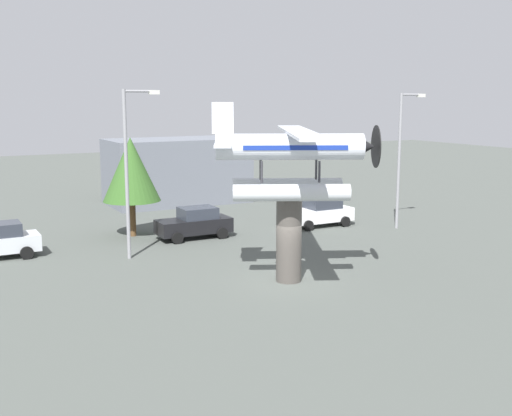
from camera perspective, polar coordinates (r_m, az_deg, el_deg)
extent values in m
plane|color=#4C514C|center=(27.66, 2.95, -6.58)|extent=(140.00, 140.00, 0.00)
cylinder|color=#4C4742|center=(27.20, 2.99, -2.86)|extent=(1.10, 1.10, 3.68)
cylinder|color=silver|center=(25.82, 3.23, 1.39)|extent=(4.62, 2.73, 0.70)
cylinder|color=#333338|center=(26.35, 5.75, 3.28)|extent=(0.13, 0.13, 0.90)
cylinder|color=#333338|center=(26.12, 0.52, 3.27)|extent=(0.13, 0.13, 0.90)
cylinder|color=silver|center=(27.79, 2.84, 2.00)|extent=(4.62, 2.73, 0.70)
cylinder|color=#333338|center=(27.33, 5.46, 3.52)|extent=(0.13, 0.13, 0.90)
cylinder|color=#333338|center=(27.12, 0.42, 3.52)|extent=(0.13, 0.13, 0.90)
cylinder|color=silver|center=(26.61, 3.06, 5.54)|extent=(6.06, 3.70, 1.10)
cube|color=#193399|center=(26.63, 3.49, 5.54)|extent=(4.40, 2.92, 0.20)
cone|color=#262628|center=(27.10, 9.95, 5.49)|extent=(1.01, 1.10, 0.88)
cylinder|color=black|center=(27.19, 10.78, 5.48)|extent=(0.82, 1.64, 1.80)
cube|color=silver|center=(26.61, 3.94, 6.85)|extent=(5.54, 9.83, 0.12)
cube|color=silver|center=(26.49, -3.01, 5.74)|extent=(1.85, 2.82, 0.10)
cube|color=silver|center=(26.44, -3.03, 8.12)|extent=(0.86, 0.50, 1.30)
cylinder|color=black|center=(34.88, -20.43, -3.19)|extent=(0.64, 0.22, 0.64)
cylinder|color=black|center=(33.14, -19.99, -3.83)|extent=(0.64, 0.22, 0.64)
cube|color=black|center=(35.89, -5.64, -1.60)|extent=(4.20, 1.70, 0.80)
cube|color=#2D333D|center=(35.85, -5.29, -0.44)|extent=(2.00, 1.56, 0.64)
cylinder|color=black|center=(36.32, -8.14, -2.16)|extent=(0.64, 0.22, 0.64)
cylinder|color=black|center=(34.67, -7.12, -2.72)|extent=(0.64, 0.22, 0.64)
cylinder|color=black|center=(37.30, -4.24, -1.77)|extent=(0.64, 0.22, 0.64)
cylinder|color=black|center=(35.70, -3.07, -2.29)|extent=(0.64, 0.22, 0.64)
cube|color=white|center=(39.27, 5.71, -0.61)|extent=(4.20, 1.70, 0.80)
cube|color=#2D333D|center=(39.28, 6.03, 0.46)|extent=(2.00, 1.56, 0.64)
cylinder|color=black|center=(39.37, 3.34, -1.14)|extent=(0.64, 0.22, 0.64)
cylinder|color=black|center=(37.88, 4.76, -1.60)|extent=(0.64, 0.22, 0.64)
cylinder|color=black|center=(40.82, 6.57, -0.79)|extent=(0.64, 0.22, 0.64)
cylinder|color=black|center=(39.38, 8.06, -1.22)|extent=(0.64, 0.22, 0.64)
cylinder|color=gray|center=(31.26, -11.61, 2.88)|extent=(0.18, 0.18, 8.27)
cylinder|color=gray|center=(31.28, -10.45, 10.34)|extent=(1.60, 0.12, 0.12)
cube|color=silver|center=(31.50, -9.21, 10.28)|extent=(0.50, 0.28, 0.20)
cylinder|color=gray|center=(38.98, 12.78, 4.10)|extent=(0.18, 0.18, 8.15)
cylinder|color=gray|center=(39.33, 13.90, 9.91)|extent=(1.60, 0.12, 0.12)
cube|color=silver|center=(39.80, 14.66, 9.81)|extent=(0.50, 0.28, 0.20)
cube|color=slate|center=(48.18, -7.12, 3.35)|extent=(10.26, 5.40, 4.85)
cylinder|color=brown|center=(36.92, -11.08, -0.93)|extent=(0.36, 0.36, 2.05)
cone|color=#335B23|center=(36.50, -11.22, 3.46)|extent=(3.27, 3.27, 3.64)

